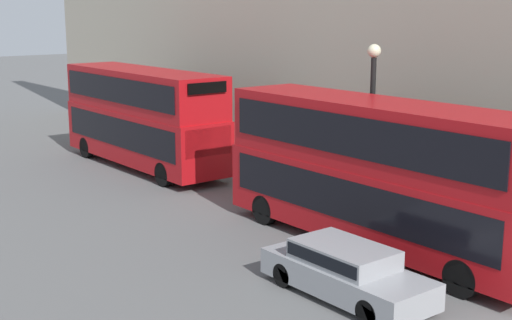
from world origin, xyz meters
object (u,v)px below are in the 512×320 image
(bus_second_in_queue, at_px, (143,114))
(car_dark_sedan, at_px, (346,270))
(bus_leading, at_px, (378,169))
(pedestrian, at_px, (195,143))

(bus_second_in_queue, xyz_separation_m, car_dark_sedan, (-3.40, -16.17, -1.73))
(bus_leading, height_order, car_dark_sedan, bus_leading)
(bus_second_in_queue, xyz_separation_m, pedestrian, (2.66, -0.12, -1.62))
(bus_second_in_queue, distance_m, car_dark_sedan, 16.61)
(bus_second_in_queue, bearing_deg, bus_leading, -90.00)
(car_dark_sedan, distance_m, pedestrian, 17.15)
(bus_leading, xyz_separation_m, bus_second_in_queue, (0.00, 14.06, -0.00))
(bus_leading, bearing_deg, pedestrian, 79.21)
(bus_second_in_queue, relative_size, car_dark_sedan, 2.24)
(bus_leading, height_order, pedestrian, bus_leading)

